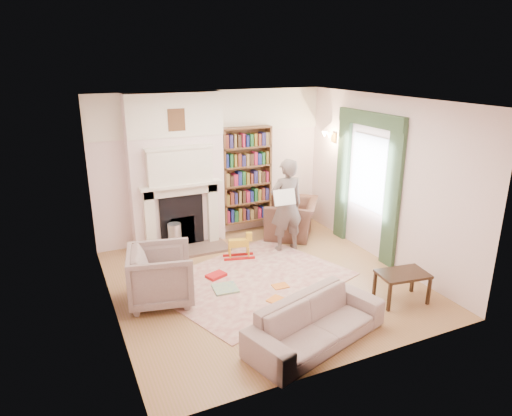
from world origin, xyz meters
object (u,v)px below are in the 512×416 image
sofa (316,322)px  armchair_reading (292,218)px  armchair_left (161,275)px  rocking_horse (239,246)px  paraffin_heater (175,238)px  man_reading (286,205)px  bookcase (246,175)px  coffee_table (401,287)px

sofa → armchair_reading: bearing=49.1°
armchair_left → rocking_horse: 1.82m
armchair_left → paraffin_heater: armchair_left is taller
man_reading → rocking_horse: man_reading is taller
paraffin_heater → rocking_horse: (0.94, -0.72, -0.04)m
bookcase → man_reading: bookcase is taller
armchair_left → armchair_reading: bearing=-50.8°
armchair_reading → armchair_left: size_ratio=1.20×
sofa → man_reading: man_reading is taller
bookcase → coffee_table: 3.73m
man_reading → rocking_horse: 1.12m
bookcase → coffee_table: size_ratio=2.64×
coffee_table → paraffin_heater: (-2.51, 3.06, 0.05)m
bookcase → man_reading: (0.28, -1.14, -0.32)m
armchair_reading → sofa: bearing=11.9°
bookcase → sofa: size_ratio=0.99×
armchair_left → man_reading: bearing=-57.9°
bookcase → rocking_horse: 1.62m
man_reading → paraffin_heater: size_ratio=3.10×
armchair_reading → paraffin_heater: bearing=-56.7°
bookcase → man_reading: size_ratio=1.09×
armchair_reading → rocking_horse: 1.52m
armchair_reading → coffee_table: armchair_reading is taller
armchair_left → sofa: armchair_left is taller
sofa → rocking_horse: sofa is taller
bookcase → coffee_table: (0.91, -3.49, -0.95)m
man_reading → sofa: bearing=71.7°
paraffin_heater → armchair_left: bearing=-111.2°
armchair_reading → armchair_left: (-2.96, -1.52, 0.06)m
armchair_reading → armchair_left: 3.33m
bookcase → armchair_reading: (0.73, -0.54, -0.82)m
man_reading → paraffin_heater: man_reading is taller
armchair_reading → armchair_left: bearing=-26.9°
armchair_reading → sofa: armchair_reading is taller
armchair_reading → rocking_horse: (-1.39, -0.61, -0.11)m
sofa → man_reading: bearing=52.5°
armchair_reading → paraffin_heater: (-2.33, 0.11, -0.08)m
armchair_left → bookcase: bearing=-35.2°
bookcase → armchair_reading: size_ratio=1.71×
sofa → coffee_table: bearing=-5.2°
bookcase → coffee_table: bearing=-75.3°
armchair_reading → rocking_horse: bearing=-30.2°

